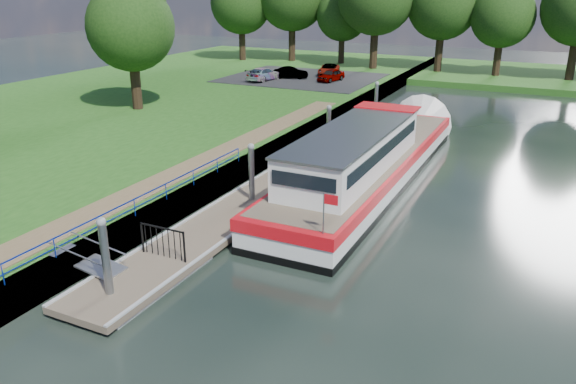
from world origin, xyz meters
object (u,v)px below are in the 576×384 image
at_px(barge, 372,159).
at_px(car_d, 329,70).
at_px(car_c, 264,74).
at_px(car_a, 331,75).
at_px(pontoon, 295,174).
at_px(car_b, 291,73).

height_order(barge, car_d, barge).
bearing_deg(car_c, car_a, -152.21).
xyz_separation_m(pontoon, barge, (3.60, 1.49, 0.90)).
bearing_deg(car_c, car_b, -123.15).
bearing_deg(car_c, barge, 136.34).
xyz_separation_m(pontoon, car_b, (-11.78, 24.06, 1.19)).
bearing_deg(car_d, barge, -77.73).
relative_size(barge, car_d, 5.44).
height_order(barge, car_b, barge).
distance_m(pontoon, car_d, 29.07).
height_order(pontoon, car_b, car_b).
bearing_deg(car_a, pontoon, -61.35).
bearing_deg(car_b, car_c, 122.12).
xyz_separation_m(car_b, car_c, (-1.76, -2.14, 0.05)).
bearing_deg(car_a, car_c, -147.53).
distance_m(car_b, car_c, 2.77).
bearing_deg(car_d, pontoon, -85.41).
relative_size(barge, car_b, 6.45).
xyz_separation_m(car_a, car_c, (-5.85, -2.30, 0.04)).
relative_size(car_a, car_c, 0.79).
relative_size(pontoon, car_a, 9.25).
xyz_separation_m(car_c, car_d, (4.30, 5.62, -0.05)).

